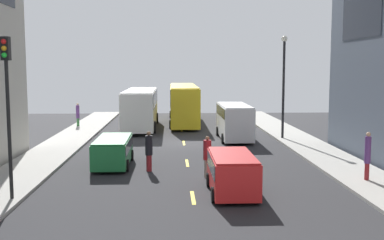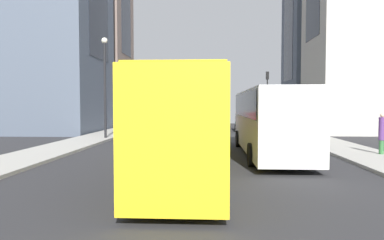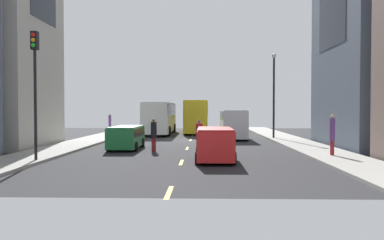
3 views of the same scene
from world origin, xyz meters
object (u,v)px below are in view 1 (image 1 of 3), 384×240
Objects in this scene: car_red_1 at (232,171)px; pedestrian_walking_far at (149,150)px; car_green_0 at (113,149)px; traffic_light_near_corner at (7,88)px; city_bus_white at (141,105)px; delivery_van_white at (234,119)px; pedestrian_crossing_near at (368,154)px; streetcar_yellow at (183,101)px; pedestrian_crossing_mid at (78,114)px; pedestrian_waiting_curb at (207,156)px.

pedestrian_walking_far is (-3.69, 4.50, 0.10)m from car_red_1.
car_green_0 is 8.27m from traffic_light_near_corner.
city_bus_white is 1.79× the size of delivery_van_white.
traffic_light_near_corner is at bearing 76.97° from pedestrian_walking_far.
pedestrian_crossing_near is (12.12, -4.31, 0.44)m from car_green_0.
delivery_van_white is at bearing 55.32° from traffic_light_near_corner.
traffic_light_near_corner is (-3.17, -6.74, 3.61)m from car_green_0.
delivery_van_white reaches higher than pedestrian_walking_far.
pedestrian_crossing_mid is at bearing -159.49° from streetcar_yellow.
pedestrian_crossing_near is (7.81, -24.16, -0.78)m from streetcar_yellow.
streetcar_yellow reaches higher than car_red_1.
pedestrian_crossing_mid is at bearing 175.18° from city_bus_white.
car_red_1 is at bearing -41.46° from pedestrian_waiting_curb.
pedestrian_walking_far is at bearing -85.00° from city_bus_white.
city_bus_white reaches higher than delivery_van_white.
car_green_0 is 12.88m from pedestrian_crossing_near.
car_red_1 is at bearing -76.54° from city_bus_white.
car_green_0 is at bearing -102.26° from streetcar_yellow.
pedestrian_crossing_mid is at bearing 115.82° from car_red_1.
pedestrian_crossing_mid is 21.67m from pedestrian_waiting_curb.
streetcar_yellow is 25.79m from car_red_1.
traffic_light_near_corner reaches higher than car_green_0.
car_red_1 is 1.82× the size of pedestrian_crossing_near.
car_red_1 is 3.07m from pedestrian_waiting_curb.
streetcar_yellow is 2.19× the size of traffic_light_near_corner.
pedestrian_crossing_mid reaches higher than pedestrian_walking_far.
pedestrian_crossing_mid is at bearing 107.20° from car_green_0.
pedestrian_crossing_mid is at bearing 150.52° from delivery_van_white.
delivery_van_white is 0.98× the size of traffic_light_near_corner.
pedestrian_waiting_curb is (-2.91, -12.00, -0.44)m from delivery_van_white.
pedestrian_crossing_near is at bearing -165.25° from pedestrian_walking_far.
streetcar_yellow reaches higher than pedestrian_crossing_mid.
car_green_0 is 8.18m from car_red_1.
traffic_light_near_corner reaches higher than pedestrian_crossing_near.
pedestrian_waiting_curb is at bearing -103.62° from delivery_van_white.
pedestrian_waiting_curb is 0.32× the size of traffic_light_near_corner.
delivery_van_white is 19.47m from traffic_light_near_corner.
pedestrian_crossing_mid is 26.87m from pedestrian_crossing_near.
delivery_van_white is at bearing -132.11° from pedestrian_crossing_near.
car_green_0 is 2.24× the size of pedestrian_waiting_curb.
delivery_van_white is 3.00× the size of pedestrian_walking_far.
city_bus_white is 5.43× the size of pedestrian_waiting_curb.
car_red_1 is (-2.09, -14.96, -0.52)m from delivery_van_white.
delivery_van_white is 1.36× the size of car_green_0.
car_green_0 is at bearing -40.40° from pedestrian_crossing_mid.
traffic_light_near_corner is at bearing -99.18° from city_bus_white.
pedestrian_waiting_curb is (9.93, -19.26, -0.16)m from pedestrian_crossing_mid.
traffic_light_near_corner is (-5.16, -5.36, 3.42)m from pedestrian_walking_far.
car_red_1 is at bearing -46.39° from pedestrian_crossing_near.
car_red_1 is at bearing 5.51° from traffic_light_near_corner.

